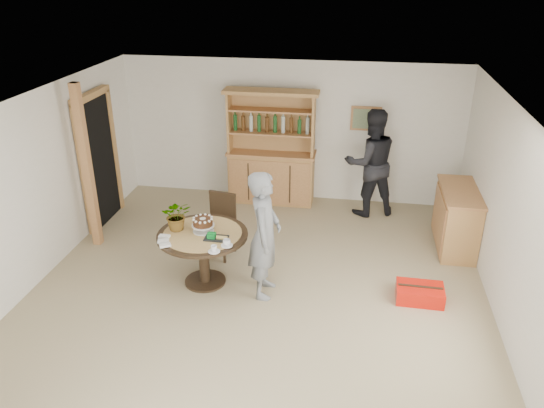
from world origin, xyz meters
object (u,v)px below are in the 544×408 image
(teen_boy, at_px, (265,235))
(red_suitcase, at_px, (420,293))
(adult_person, at_px, (371,163))
(hutch, at_px, (272,165))
(dining_table, at_px, (203,243))
(dining_chair, at_px, (220,220))
(sideboard, at_px, (457,219))

(teen_boy, bearing_deg, red_suitcase, -86.89)
(adult_person, height_order, red_suitcase, adult_person)
(hutch, distance_m, red_suitcase, 3.73)
(teen_boy, bearing_deg, dining_table, 82.29)
(hutch, height_order, dining_table, hutch)
(adult_person, bearing_deg, red_suitcase, 85.72)
(dining_chair, distance_m, adult_person, 2.82)
(dining_chair, height_order, teen_boy, teen_boy)
(hutch, xyz_separation_m, sideboard, (3.04, -1.24, -0.22))
(sideboard, height_order, teen_boy, teen_boy)
(sideboard, relative_size, adult_person, 0.68)
(hutch, xyz_separation_m, dining_table, (-0.45, -2.83, -0.08))
(dining_table, bearing_deg, hutch, 80.95)
(dining_table, distance_m, adult_person, 3.40)
(dining_chair, relative_size, red_suitcase, 1.55)
(sideboard, xyz_separation_m, red_suitcase, (-0.63, -1.55, -0.37))
(hutch, height_order, teen_boy, hutch)
(teen_boy, xyz_separation_m, adult_person, (1.33, 2.69, 0.07))
(sideboard, bearing_deg, dining_table, -155.51)
(sideboard, distance_m, red_suitcase, 1.71)
(sideboard, distance_m, dining_table, 3.84)
(dining_table, relative_size, teen_boy, 0.70)
(sideboard, bearing_deg, dining_chair, -167.63)
(red_suitcase, bearing_deg, dining_chair, 165.81)
(sideboard, relative_size, teen_boy, 0.74)
(sideboard, xyz_separation_m, dining_table, (-3.49, -1.59, 0.13))
(dining_chair, relative_size, adult_person, 0.51)
(sideboard, height_order, dining_table, sideboard)
(teen_boy, height_order, red_suitcase, teen_boy)
(sideboard, bearing_deg, teen_boy, -147.38)
(hutch, bearing_deg, sideboard, -22.21)
(hutch, xyz_separation_m, red_suitcase, (2.41, -2.79, -0.59))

